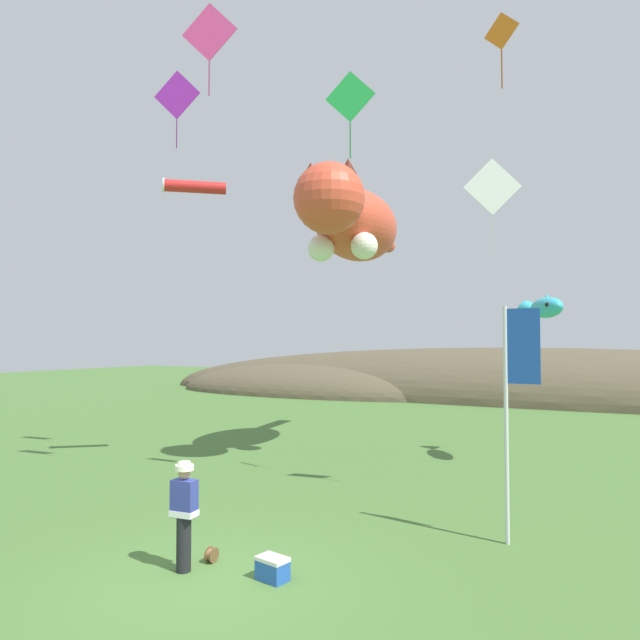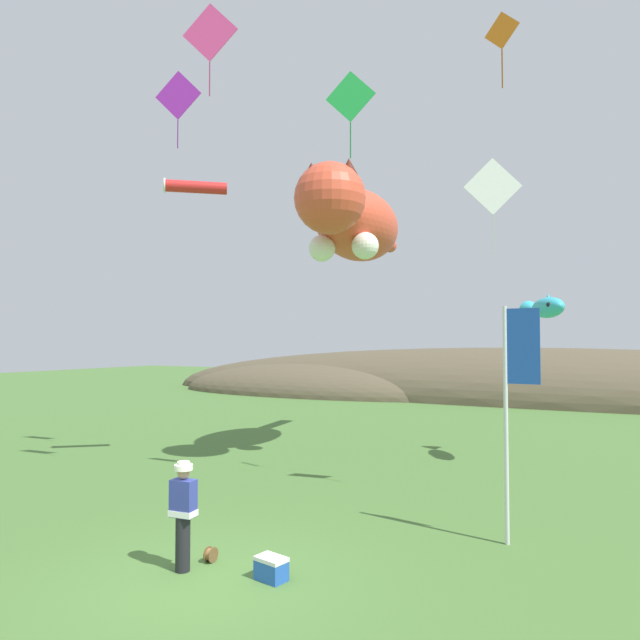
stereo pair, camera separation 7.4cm
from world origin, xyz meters
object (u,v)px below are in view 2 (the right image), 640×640
object	(u,v)px
kite_fish_windsock	(544,308)
kite_diamond_green	(350,97)
kite_giant_cat	(353,223)
kite_diamond_violet	(178,96)
festival_attendant	(183,512)
picnic_cooler	(271,568)
kite_diamond_orange	(502,32)
festival_banner_pole	(514,388)
kite_diamond_pink	(210,33)
kite_tube_streamer	(195,187)
kite_spool	(211,554)
kite_diamond_white	(493,187)

from	to	relation	value
kite_fish_windsock	kite_diamond_green	world-z (taller)	kite_diamond_green
kite_fish_windsock	kite_giant_cat	bearing A→B (deg)	-165.20
kite_diamond_violet	festival_attendant	bearing A→B (deg)	-46.73
picnic_cooler	kite_diamond_orange	bearing A→B (deg)	64.61
kite_fish_windsock	kite_diamond_orange	bearing A→B (deg)	-92.56
kite_diamond_orange	festival_banner_pole	bearing A→B (deg)	-76.47
kite_fish_windsock	kite_diamond_pink	bearing A→B (deg)	-135.51
kite_tube_streamer	kite_diamond_pink	world-z (taller)	kite_diamond_pink
kite_spool	kite_fish_windsock	xyz separation A→B (m)	(4.17, 10.53, 4.64)
kite_spool	festival_banner_pole	distance (m)	6.17
festival_attendant	kite_diamond_violet	xyz separation A→B (m)	(-5.60, 5.95, 10.40)
kite_diamond_violet	kite_diamond_pink	bearing A→B (deg)	-34.43
kite_diamond_pink	kite_diamond_violet	distance (m)	3.40
kite_giant_cat	kite_diamond_white	bearing A→B (deg)	-35.25
kite_giant_cat	kite_fish_windsock	size ratio (longest dim) A/B	3.85
festival_banner_pole	kite_diamond_white	size ratio (longest dim) A/B	2.00
kite_diamond_orange	kite_tube_streamer	bearing A→B (deg)	-179.43
festival_attendant	kite_diamond_orange	xyz separation A→B (m)	(4.10, 5.92, 9.88)
festival_banner_pole	kite_diamond_orange	size ratio (longest dim) A/B	2.48
kite_spool	kite_diamond_white	distance (m)	9.67
kite_giant_cat	kite_spool	bearing A→B (deg)	-80.62
kite_fish_windsock	festival_attendant	bearing A→B (deg)	-111.40
kite_diamond_white	picnic_cooler	bearing A→B (deg)	-113.51
festival_attendant	kite_fish_windsock	size ratio (longest dim) A/B	0.76
festival_banner_pole	kite_diamond_green	size ratio (longest dim) A/B	2.02
festival_banner_pole	kite_tube_streamer	world-z (taller)	kite_tube_streamer
festival_banner_pole	festival_attendant	bearing A→B (deg)	-140.80
kite_diamond_pink	kite_tube_streamer	bearing A→B (deg)	138.15
picnic_cooler	kite_diamond_green	distance (m)	10.83
kite_diamond_pink	kite_spool	bearing A→B (deg)	-49.80
kite_tube_streamer	picnic_cooler	bearing A→B (deg)	-40.92
kite_tube_streamer	kite_giant_cat	bearing A→B (deg)	46.91
kite_fish_windsock	kite_diamond_violet	xyz separation A→B (m)	(-9.93, -5.10, 6.59)
kite_tube_streamer	kite_diamond_green	distance (m)	5.60
kite_diamond_white	kite_spool	bearing A→B (deg)	-124.59
picnic_cooler	festival_banner_pole	distance (m)	5.36
kite_diamond_green	kite_diamond_orange	xyz separation A→B (m)	(3.52, 0.63, 1.04)
picnic_cooler	kite_spool	bearing A→B (deg)	174.16
festival_banner_pole	kite_diamond_violet	bearing A→B (deg)	167.94
kite_diamond_white	kite_diamond_pink	bearing A→B (deg)	-164.53
festival_attendant	kite_diamond_white	bearing A→B (deg)	56.69
picnic_cooler	kite_fish_windsock	xyz separation A→B (m)	(2.86, 10.67, 4.59)
kite_diamond_orange	picnic_cooler	bearing A→B (deg)	-115.39
kite_giant_cat	kite_tube_streamer	xyz separation A→B (m)	(-3.48, -3.72, 0.73)
kite_spool	kite_diamond_orange	xyz separation A→B (m)	(3.94, 5.40, 10.70)
festival_attendant	kite_diamond_green	bearing A→B (deg)	83.76
festival_banner_pole	kite_diamond_green	distance (m)	8.14
kite_diamond_green	kite_spool	bearing A→B (deg)	-94.96
kite_giant_cat	kite_diamond_white	distance (m)	6.37
kite_fish_windsock	kite_diamond_violet	size ratio (longest dim) A/B	0.96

